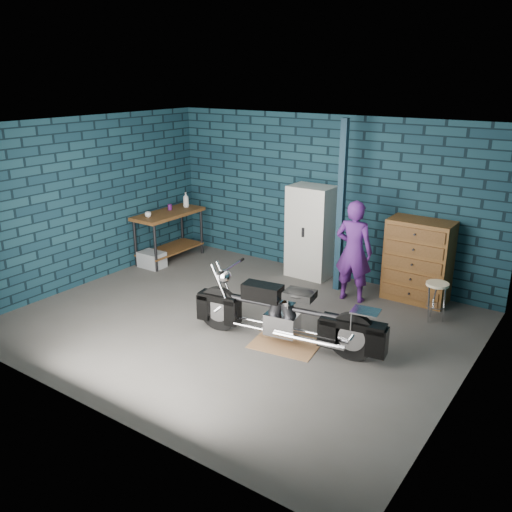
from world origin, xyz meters
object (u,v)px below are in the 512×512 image
Objects in this scene: workbench at (169,236)px; storage_bin at (152,259)px; motorcycle at (286,310)px; shop_stool at (436,302)px; tool_chest at (418,261)px; person at (354,251)px; locker at (311,232)px.

workbench reaches higher than storage_bin.
motorcycle reaches higher than shop_stool.
tool_chest reaches higher than motorcycle.
person is 1.24× the size of tool_chest.
tool_chest is (0.87, 2.37, 0.15)m from motorcycle.
tool_chest is at bearing 61.22° from motorcycle.
locker reaches higher than storage_bin.
person is at bearing 3.11° from workbench.
workbench is at bearing -170.40° from tool_chest.
tool_chest reaches higher than shop_stool.
tool_chest is at bearing 130.11° from shop_stool.
locker is (2.56, 0.75, 0.33)m from workbench.
storage_bin is (-3.59, -0.70, -0.64)m from person.
storage_bin is 0.79× the size of shop_stool.
locker is at bearing -33.57° from person.
workbench is at bearing 146.79° from motorcycle.
tool_chest is at bearing 0.00° from locker.
person is (0.06, 1.82, 0.30)m from motorcycle.
workbench is 3.10× the size of storage_bin.
person is (3.61, 0.20, 0.33)m from workbench.
workbench is 2.68m from locker.
person is 2.75× the size of shop_stool.
workbench is at bearing -163.73° from locker.
storage_bin is at bearing -153.84° from locker.
person reaches higher than locker.
person is 3.71m from storage_bin.
motorcycle is 2.53m from tool_chest.
tool_chest is 0.83m from shop_stool.
shop_stool is (2.34, -0.57, -0.50)m from locker.
tool_chest is at bearing 15.84° from storage_bin.
person is at bearing 10.98° from storage_bin.
shop_stool is (0.48, -0.57, -0.35)m from tool_chest.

